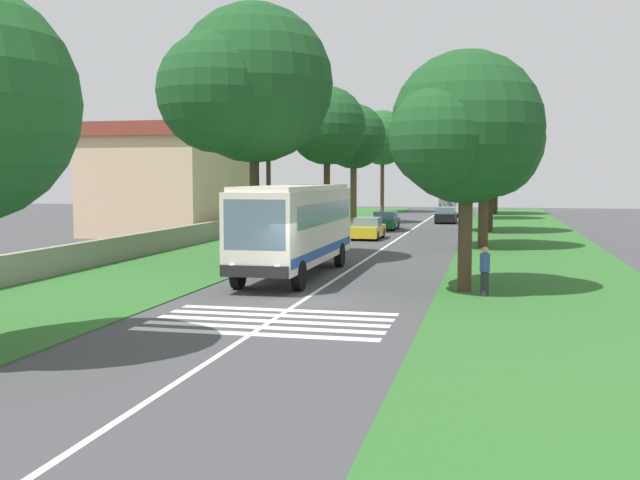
% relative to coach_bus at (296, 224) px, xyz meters
% --- Properties ---
extents(ground, '(160.00, 160.00, 0.00)m').
position_rel_coach_bus_xyz_m(ground, '(-5.89, -1.80, -2.15)').
color(ground, '#424244').
extents(grass_verge_left, '(120.00, 8.00, 0.04)m').
position_rel_coach_bus_xyz_m(grass_verge_left, '(9.11, 6.40, -2.13)').
color(grass_verge_left, '#2D6628').
rests_on(grass_verge_left, ground).
extents(grass_verge_right, '(120.00, 8.00, 0.04)m').
position_rel_coach_bus_xyz_m(grass_verge_right, '(9.11, -10.00, -2.13)').
color(grass_verge_right, '#2D6628').
rests_on(grass_verge_right, ground).
extents(centre_line, '(110.00, 0.16, 0.01)m').
position_rel_coach_bus_xyz_m(centre_line, '(9.11, -1.80, -2.14)').
color(centre_line, silver).
rests_on(centre_line, ground).
extents(coach_bus, '(11.16, 2.62, 3.73)m').
position_rel_coach_bus_xyz_m(coach_bus, '(0.00, 0.00, 0.00)').
color(coach_bus, silver).
rests_on(coach_bus, ground).
extents(zebra_crossing, '(4.05, 6.80, 0.01)m').
position_rel_coach_bus_xyz_m(zebra_crossing, '(-9.65, -1.80, -2.14)').
color(zebra_crossing, silver).
rests_on(zebra_crossing, ground).
extents(trailing_car_0, '(4.30, 1.78, 1.43)m').
position_rel_coach_bus_xyz_m(trailing_car_0, '(19.25, 0.11, -1.48)').
color(trailing_car_0, gold).
rests_on(trailing_car_0, ground).
extents(trailing_car_1, '(4.30, 1.78, 1.43)m').
position_rel_coach_bus_xyz_m(trailing_car_1, '(28.53, 0.22, -1.48)').
color(trailing_car_1, '#145933').
rests_on(trailing_car_1, ground).
extents(trailing_car_2, '(4.30, 1.78, 1.43)m').
position_rel_coach_bus_xyz_m(trailing_car_2, '(38.00, -3.87, -1.48)').
color(trailing_car_2, black).
rests_on(trailing_car_2, ground).
extents(trailing_minibus_0, '(6.00, 2.14, 2.53)m').
position_rel_coach_bus_xyz_m(trailing_minibus_0, '(49.48, -3.50, -0.60)').
color(trailing_minibus_0, silver).
rests_on(trailing_minibus_0, ground).
extents(roadside_tree_left_1, '(7.12, 5.77, 10.44)m').
position_rel_coach_bus_xyz_m(roadside_tree_left_1, '(35.76, 4.29, 5.29)').
color(roadside_tree_left_1, brown).
rests_on(roadside_tree_left_1, grass_verge_left).
extents(roadside_tree_left_2, '(6.67, 5.70, 10.61)m').
position_rel_coach_bus_xyz_m(roadside_tree_left_2, '(24.29, 4.10, 5.50)').
color(roadside_tree_left_2, '#3D2D1E').
rests_on(roadside_tree_left_2, grass_verge_left).
extents(roadside_tree_left_3, '(7.32, 6.25, 11.68)m').
position_rel_coach_bus_xyz_m(roadside_tree_left_3, '(56.74, 4.73, 6.27)').
color(roadside_tree_left_3, '#4C3826').
rests_on(roadside_tree_left_3, grass_verge_left).
extents(roadside_tree_left_4, '(9.37, 7.66, 12.22)m').
position_rel_coach_bus_xyz_m(roadside_tree_left_4, '(4.61, 3.52, 6.11)').
color(roadside_tree_left_4, '#3D2D1E').
rests_on(roadside_tree_left_4, grass_verge_left).
extents(roadside_tree_right_0, '(8.11, 7.29, 9.82)m').
position_rel_coach_bus_xyz_m(roadside_tree_right_0, '(27.36, -7.56, 3.92)').
color(roadside_tree_right_0, '#3D2D1E').
rests_on(roadside_tree_right_0, grass_verge_right).
extents(roadside_tree_right_1, '(6.73, 5.73, 10.28)m').
position_rel_coach_bus_xyz_m(roadside_tree_right_1, '(44.65, -7.10, 5.15)').
color(roadside_tree_right_1, brown).
rests_on(roadside_tree_right_1, grass_verge_right).
extents(roadside_tree_right_2, '(6.68, 5.36, 8.45)m').
position_rel_coach_bus_xyz_m(roadside_tree_right_2, '(-2.70, -6.80, 3.49)').
color(roadside_tree_right_2, '#4C3826').
rests_on(roadside_tree_right_2, grass_verge_right).
extents(roadside_tree_right_3, '(8.81, 7.24, 9.73)m').
position_rel_coach_bus_xyz_m(roadside_tree_right_3, '(55.17, -7.98, 3.80)').
color(roadside_tree_right_3, '#3D2D1E').
rests_on(roadside_tree_right_3, grass_verge_right).
extents(roadside_tree_right_4, '(7.91, 6.78, 9.62)m').
position_rel_coach_bus_xyz_m(roadside_tree_right_4, '(14.37, -7.19, 3.95)').
color(roadside_tree_right_4, '#4C3826').
rests_on(roadside_tree_right_4, grass_verge_right).
extents(utility_pole, '(0.24, 1.40, 7.50)m').
position_rel_coach_bus_xyz_m(utility_pole, '(7.77, 3.49, 1.78)').
color(utility_pole, '#473828').
rests_on(utility_pole, grass_verge_left).
extents(roadside_wall, '(70.00, 0.40, 1.16)m').
position_rel_coach_bus_xyz_m(roadside_wall, '(14.11, 9.80, -1.53)').
color(roadside_wall, gray).
rests_on(roadside_wall, grass_verge_left).
extents(roadside_building, '(14.30, 9.08, 7.69)m').
position_rel_coach_bus_xyz_m(roadside_building, '(22.09, 15.01, 1.74)').
color(roadside_building, beige).
rests_on(roadside_building, ground).
extents(pedestrian, '(0.34, 0.34, 1.69)m').
position_rel_coach_bus_xyz_m(pedestrian, '(-3.92, -7.65, -1.24)').
color(pedestrian, '#26262D').
rests_on(pedestrian, grass_verge_right).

